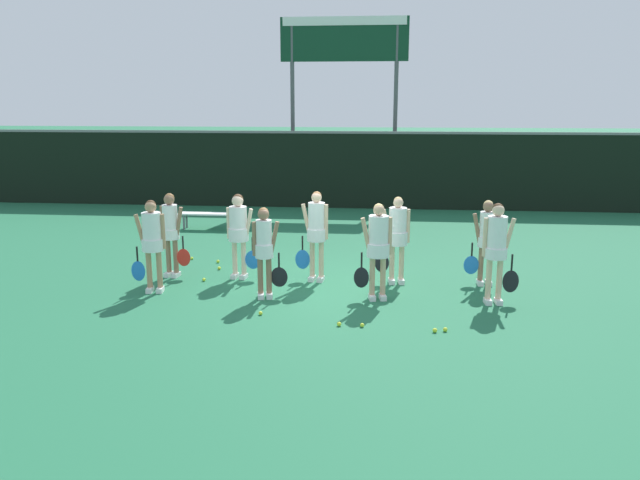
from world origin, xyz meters
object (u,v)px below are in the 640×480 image
at_px(bench_courtside, 212,215).
at_px(tennis_ball_8, 218,261).
at_px(player_5, 239,228).
at_px(tennis_ball_6, 435,330).
at_px(scoreboard, 344,57).
at_px(player_1, 264,246).
at_px(player_4, 171,228).
at_px(player_8, 486,236).
at_px(tennis_ball_2, 362,325).
at_px(tennis_ball_3, 204,280).
at_px(tennis_ball_5, 261,313).
at_px(tennis_ball_7, 192,258).
at_px(player_2, 378,243).
at_px(tennis_ball_1, 219,268).
at_px(player_7, 397,233).
at_px(tennis_ball_0, 445,330).
at_px(tennis_ball_4, 339,324).
at_px(player_6, 316,229).
at_px(player_3, 497,245).
at_px(player_0, 152,238).

height_order(bench_courtside, tennis_ball_8, bench_courtside).
bearing_deg(player_5, tennis_ball_6, -29.04).
xyz_separation_m(scoreboard, player_5, (-1.49, -9.70, -3.90)).
xyz_separation_m(scoreboard, player_1, (-0.74, -10.91, -3.96)).
distance_m(player_4, tennis_ball_8, 1.62).
distance_m(player_8, tennis_ball_2, 3.57).
height_order(tennis_ball_3, tennis_ball_5, tennis_ball_3).
height_order(bench_courtside, tennis_ball_7, bench_courtside).
distance_m(player_2, tennis_ball_1, 3.88).
height_order(tennis_ball_3, tennis_ball_8, same).
distance_m(scoreboard, player_5, 10.56).
distance_m(player_7, tennis_ball_7, 4.86).
height_order(tennis_ball_0, tennis_ball_7, tennis_ball_0).
xyz_separation_m(tennis_ball_1, tennis_ball_2, (3.14, -3.13, -0.00)).
distance_m(player_5, tennis_ball_6, 4.67).
bearing_deg(tennis_ball_3, player_1, -32.67).
xyz_separation_m(player_2, player_4, (-4.16, 1.09, -0.03)).
bearing_deg(tennis_ball_2, tennis_ball_8, 131.96).
relative_size(scoreboard, tennis_ball_4, 87.20).
xyz_separation_m(tennis_ball_5, tennis_ball_6, (2.85, -0.53, 0.00)).
bearing_deg(player_4, player_6, 9.34).
relative_size(player_2, tennis_ball_6, 24.50).
bearing_deg(tennis_ball_5, tennis_ball_6, -10.49).
relative_size(player_2, player_6, 0.98).
xyz_separation_m(bench_courtside, player_4, (0.47, -4.72, 0.62)).
xyz_separation_m(tennis_ball_1, tennis_ball_6, (4.27, -3.25, 0.00)).
distance_m(player_3, tennis_ball_1, 5.77).
bearing_deg(player_5, player_0, -135.66).
bearing_deg(tennis_ball_6, tennis_ball_7, 141.73).
xyz_separation_m(bench_courtside, player_0, (0.47, -5.76, 0.65)).
bearing_deg(scoreboard, tennis_ball_6, -79.92).
height_order(bench_courtside, tennis_ball_1, bench_courtside).
height_order(player_8, tennis_ball_4, player_8).
xyz_separation_m(player_5, tennis_ball_8, (-0.75, 1.12, -0.99)).
bearing_deg(tennis_ball_2, player_7, 76.93).
bearing_deg(tennis_ball_5, tennis_ball_8, 115.88).
bearing_deg(player_6, player_4, -172.32).
xyz_separation_m(scoreboard, bench_courtside, (-3.34, -5.00, -4.54)).
bearing_deg(tennis_ball_0, player_7, 105.46).
xyz_separation_m(player_7, tennis_ball_2, (-0.58, -2.51, -0.98)).
bearing_deg(tennis_ball_0, bench_courtside, 127.90).
distance_m(tennis_ball_1, tennis_ball_5, 3.07).
bearing_deg(bench_courtside, player_7, -43.69).
relative_size(player_6, tennis_ball_0, 25.73).
height_order(player_0, player_6, player_6).
bearing_deg(player_6, tennis_ball_1, 172.37).
height_order(player_1, tennis_ball_3, player_1).
xyz_separation_m(player_8, tennis_ball_6, (-1.16, -2.70, -0.94)).
xyz_separation_m(player_6, tennis_ball_7, (-2.97, 1.37, -1.03)).
relative_size(player_6, tennis_ball_6, 25.07).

